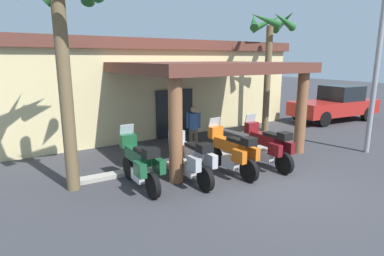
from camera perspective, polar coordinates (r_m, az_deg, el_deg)
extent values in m
plane|color=#38383D|center=(9.28, 15.08, -9.58)|extent=(80.00, 80.00, 0.00)
cube|color=beige|center=(16.42, -8.35, 7.04)|extent=(13.96, 6.45, 3.79)
cube|color=#1E2328|center=(13.93, -3.14, 2.69)|extent=(1.80, 0.19, 2.10)
cube|color=brown|center=(11.64, 2.97, 10.97)|extent=(6.31, 5.38, 0.35)
cylinder|color=brown|center=(8.62, -3.00, -0.60)|extent=(0.39, 0.39, 2.94)
cylinder|color=brown|center=(12.09, 19.18, 2.52)|extent=(0.39, 0.39, 2.94)
cube|color=brown|center=(16.36, -8.59, 14.42)|extent=(14.37, 6.87, 0.44)
cylinder|color=black|center=(9.34, -11.31, -7.08)|extent=(0.17, 0.67, 0.66)
cylinder|color=black|center=(8.01, -7.13, -10.31)|extent=(0.17, 0.67, 0.66)
cube|color=silver|center=(8.63, -9.33, -8.38)|extent=(0.35, 0.57, 0.32)
cube|color=#19512D|center=(8.59, -9.86, -4.89)|extent=(0.35, 1.16, 0.34)
cube|color=black|center=(8.22, -8.95, -4.05)|extent=(0.31, 0.61, 0.10)
cube|color=#19512D|center=(9.08, -11.49, -2.23)|extent=(0.45, 0.26, 0.36)
cube|color=#B2BCC6|center=(9.09, -11.75, -0.42)|extent=(0.41, 0.14, 0.36)
cube|color=#19512D|center=(7.88, -9.41, -7.41)|extent=(0.20, 0.45, 0.36)
cube|color=#19512D|center=(8.08, -6.01, -6.79)|extent=(0.20, 0.45, 0.36)
cube|color=black|center=(7.76, -7.46, -4.46)|extent=(0.37, 0.34, 0.22)
cylinder|color=black|center=(9.59, -2.80, -6.32)|extent=(0.16, 0.66, 0.66)
cylinder|color=black|center=(8.35, 2.45, -9.25)|extent=(0.16, 0.66, 0.66)
cube|color=silver|center=(8.92, -0.28, -7.50)|extent=(0.34, 0.57, 0.32)
cube|color=#B2B2B7|center=(8.88, -0.79, -4.12)|extent=(0.33, 1.16, 0.34)
cube|color=black|center=(8.53, 0.42, -3.28)|extent=(0.30, 0.61, 0.10)
cube|color=#B2B2B7|center=(9.34, -2.79, -1.59)|extent=(0.45, 0.25, 0.36)
cube|color=#B2BCC6|center=(9.34, -3.05, 0.18)|extent=(0.40, 0.13, 0.36)
cube|color=#B2B2B7|center=(8.18, 0.37, -6.48)|extent=(0.19, 0.44, 0.36)
cube|color=#B2B2B7|center=(8.45, 3.37, -5.87)|extent=(0.19, 0.44, 0.36)
cube|color=black|center=(8.11, 2.31, -3.62)|extent=(0.37, 0.33, 0.22)
cylinder|color=black|center=(10.17, 4.15, -5.22)|extent=(0.19, 0.67, 0.66)
cylinder|color=black|center=(9.08, 10.31, -7.61)|extent=(0.19, 0.67, 0.66)
cube|color=silver|center=(9.58, 7.16, -6.17)|extent=(0.36, 0.58, 0.32)
cube|color=orange|center=(9.54, 6.64, -3.03)|extent=(0.39, 1.17, 0.34)
cube|color=black|center=(9.23, 8.10, -2.19)|extent=(0.32, 0.62, 0.10)
cube|color=orange|center=(9.94, 4.30, -0.74)|extent=(0.46, 0.27, 0.36)
cube|color=#B2BCC6|center=(9.94, 4.04, 0.92)|extent=(0.41, 0.15, 0.36)
cube|color=orange|center=(8.87, 8.54, -5.09)|extent=(0.21, 0.45, 0.36)
cube|color=orange|center=(9.22, 10.92, -4.50)|extent=(0.21, 0.45, 0.36)
cube|color=black|center=(8.86, 10.30, -2.41)|extent=(0.38, 0.35, 0.22)
cylinder|color=black|center=(10.98, 10.52, -4.07)|extent=(0.14, 0.66, 0.66)
cylinder|color=black|center=(9.92, 16.39, -6.19)|extent=(0.14, 0.66, 0.66)
cube|color=silver|center=(10.40, 13.41, -4.91)|extent=(0.32, 0.56, 0.32)
cube|color=maroon|center=(10.37, 12.98, -2.01)|extent=(0.30, 1.15, 0.34)
cube|color=black|center=(10.07, 14.40, -1.22)|extent=(0.28, 0.60, 0.10)
cube|color=maroon|center=(10.76, 10.77, 0.09)|extent=(0.44, 0.24, 0.36)
cube|color=#B2BCC6|center=(10.76, 10.55, 1.63)|extent=(0.40, 0.12, 0.36)
cube|color=maroon|center=(9.71, 14.84, -3.84)|extent=(0.18, 0.44, 0.36)
cube|color=maroon|center=(10.07, 16.94, -3.37)|extent=(0.18, 0.44, 0.36)
cube|color=black|center=(9.72, 16.48, -1.41)|extent=(0.36, 0.32, 0.22)
cylinder|color=brown|center=(11.82, -0.15, -2.19)|extent=(0.14, 0.14, 0.85)
cylinder|color=brown|center=(11.81, 0.72, -2.21)|extent=(0.14, 0.14, 0.85)
cylinder|color=#335999|center=(11.65, 0.29, 1.24)|extent=(0.32, 0.32, 0.60)
cylinder|color=#335999|center=(11.67, -0.79, 1.40)|extent=(0.09, 0.09, 0.57)
cylinder|color=#335999|center=(11.63, 1.37, 1.36)|extent=(0.09, 0.09, 0.57)
sphere|color=tan|center=(11.57, 0.29, 3.39)|extent=(0.23, 0.23, 0.23)
cylinder|color=black|center=(21.04, 25.36, 3.04)|extent=(0.81, 0.29, 0.80)
cylinder|color=black|center=(20.06, 29.16, 2.25)|extent=(0.81, 0.29, 0.80)
cylinder|color=black|center=(18.49, 18.84, 2.43)|extent=(0.81, 0.29, 0.80)
cylinder|color=black|center=(17.37, 22.82, 1.50)|extent=(0.81, 0.29, 0.80)
cube|color=#B2231E|center=(19.14, 24.31, 3.45)|extent=(5.30, 2.19, 0.75)
cube|color=black|center=(19.44, 25.45, 5.78)|extent=(1.90, 1.85, 0.80)
cylinder|color=brown|center=(15.27, 13.49, 8.47)|extent=(0.31, 0.31, 4.87)
cone|color=#236028|center=(15.75, 16.29, 18.05)|extent=(0.58, 1.49, 0.99)
cone|color=#236028|center=(16.02, 13.30, 18.04)|extent=(1.46, 1.02, 0.93)
cone|color=#236028|center=(15.29, 11.18, 18.53)|extent=(1.19, 1.34, 1.02)
cone|color=#236028|center=(14.63, 13.23, 18.56)|extent=(1.06, 1.45, 0.91)
cone|color=#236028|center=(14.88, 16.31, 18.20)|extent=(1.52, 0.56, 0.84)
cylinder|color=brown|center=(8.53, -21.90, 5.58)|extent=(0.33, 0.33, 5.05)
cylinder|color=#99999E|center=(13.03, 30.48, 9.48)|extent=(0.18, 0.18, 6.24)
cube|color=#ADA89E|center=(10.54, -0.99, -6.09)|extent=(7.50, 0.36, 0.12)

